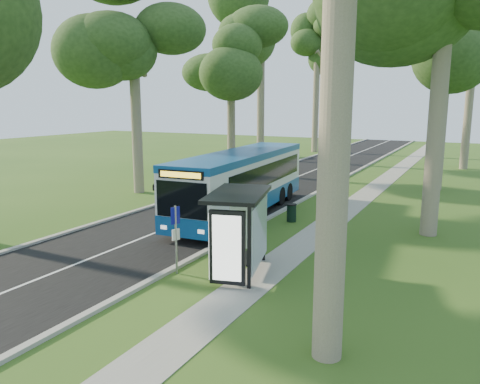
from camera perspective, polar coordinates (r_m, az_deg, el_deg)
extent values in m
plane|color=#30551A|center=(19.24, -2.99, -6.76)|extent=(120.00, 120.00, 0.00)
cube|color=black|center=(29.38, 0.96, -0.54)|extent=(7.00, 100.00, 0.02)
cube|color=#9E9B93|center=(28.03, 7.38, -1.09)|extent=(0.25, 100.00, 0.12)
cube|color=#9E9B93|center=(31.06, -4.83, 0.14)|extent=(0.25, 100.00, 0.12)
cube|color=white|center=(29.38, 0.96, -0.52)|extent=(0.12, 100.00, 0.00)
cube|color=gray|center=(27.19, 13.33, -1.77)|extent=(1.50, 100.00, 0.02)
cube|color=silver|center=(24.46, 0.22, 1.47)|extent=(3.42, 12.50, 2.93)
cube|color=navy|center=(24.66, 0.22, -0.95)|extent=(3.45, 12.53, 0.82)
cube|color=navy|center=(24.28, 0.22, 4.50)|extent=(3.45, 12.53, 0.33)
cube|color=black|center=(19.22, -8.24, -0.84)|extent=(2.31, 0.21, 1.49)
cube|color=yellow|center=(19.02, -8.39, 2.17)|extent=(1.85, 0.15, 0.23)
cube|color=black|center=(19.62, -8.01, -4.93)|extent=(2.47, 0.29, 0.31)
cylinder|color=black|center=(22.10, -7.01, -3.06)|extent=(0.36, 1.09, 1.07)
cylinder|color=black|center=(20.90, -1.71, -3.79)|extent=(0.36, 1.09, 1.07)
cylinder|color=black|center=(28.37, 1.44, 0.13)|extent=(0.36, 1.09, 1.07)
cylinder|color=black|center=(27.45, 5.82, -0.29)|extent=(0.36, 1.09, 1.07)
cylinder|color=gray|center=(16.18, -7.81, -5.83)|extent=(0.08, 0.08, 2.40)
cube|color=#0D108F|center=(15.96, -7.89, -2.85)|extent=(0.16, 0.33, 0.60)
cylinder|color=yellow|center=(15.94, -8.01, -2.34)|extent=(0.09, 0.20, 0.21)
cube|color=white|center=(16.13, -7.83, -5.17)|extent=(0.16, 0.29, 0.38)
cube|color=black|center=(14.66, -0.43, -6.87)|extent=(0.13, 0.13, 2.71)
cube|color=black|center=(17.06, 3.93, -4.33)|extent=(0.13, 0.13, 2.71)
cube|color=black|center=(15.80, -0.25, -0.25)|extent=(2.58, 3.66, 0.13)
cube|color=silver|center=(15.78, 2.21, -5.17)|extent=(0.75, 2.68, 2.17)
cube|color=black|center=(14.86, -2.98, -6.64)|extent=(1.14, 0.46, 2.39)
cube|color=white|center=(14.79, -3.14, -6.72)|extent=(0.90, 0.26, 2.11)
cube|color=black|center=(16.53, 1.29, -7.96)|extent=(0.90, 1.99, 0.07)
cylinder|color=black|center=(23.34, 6.29, -2.58)|extent=(0.47, 0.47, 0.84)
cylinder|color=black|center=(23.24, 6.32, -1.53)|extent=(0.50, 0.50, 0.05)
imported|color=silver|center=(42.50, 1.65, 3.92)|extent=(2.51, 4.29, 1.37)
imported|color=#ADB0B5|center=(49.83, 5.11, 4.91)|extent=(1.95, 4.31, 1.37)
cylinder|color=#7A6B56|center=(30.97, -12.57, 9.70)|extent=(0.66, 0.66, 10.66)
ellipsoid|color=#28441A|center=(31.39, -13.02, 20.03)|extent=(5.20, 5.20, 7.31)
cylinder|color=#7A6B56|center=(38.45, -1.08, 9.74)|extent=(0.65, 0.65, 10.13)
ellipsoid|color=#28441A|center=(38.71, -1.11, 17.69)|extent=(5.20, 5.20, 6.95)
cylinder|color=#7A6B56|center=(48.29, 2.56, 12.13)|extent=(0.75, 0.75, 13.78)
ellipsoid|color=#28441A|center=(49.00, 2.63, 20.67)|extent=(5.20, 5.20, 9.45)
cylinder|color=#7A6B56|center=(56.67, 9.23, 11.12)|extent=(0.71, 0.71, 12.41)
ellipsoid|color=#28441A|center=(57.10, 9.44, 17.72)|extent=(5.20, 5.20, 8.51)
cylinder|color=#7A6B56|center=(10.20, 11.61, 10.26)|extent=(0.69, 0.69, 11.50)
cylinder|color=#7A6B56|center=(21.89, 23.14, 11.66)|extent=(0.73, 0.73, 12.90)
cylinder|color=#7A6B56|center=(33.90, 23.44, 9.06)|extent=(0.66, 0.66, 10.55)
ellipsoid|color=#28441A|center=(34.27, 24.18, 18.39)|extent=(5.20, 5.20, 7.23)
cylinder|color=#7A6B56|center=(45.82, 26.14, 9.72)|extent=(0.69, 0.69, 11.55)
ellipsoid|color=#28441A|center=(46.22, 26.80, 17.29)|extent=(5.20, 5.20, 7.92)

